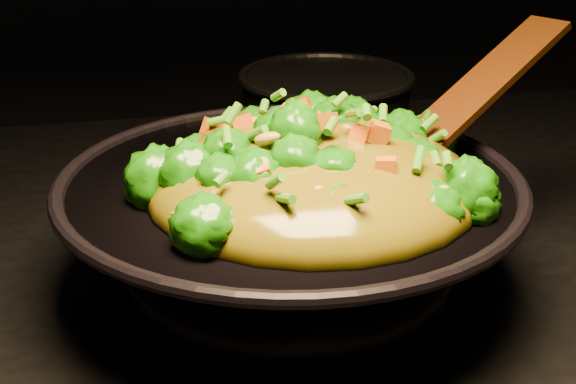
{
  "coord_description": "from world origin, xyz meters",
  "views": [
    {
      "loc": [
        -0.17,
        -0.74,
        1.29
      ],
      "look_at": [
        -0.03,
        -0.09,
        1.0
      ],
      "focal_mm": 50.0,
      "sensor_mm": 36.0,
      "label": 1
    }
  ],
  "objects": [
    {
      "name": "wok",
      "position": [
        -0.03,
        -0.1,
        0.96
      ],
      "size": [
        0.5,
        0.5,
        0.11
      ],
      "primitive_type": null,
      "rotation": [
        0.0,
        0.0,
        0.28
      ],
      "color": "black",
      "rests_on": "stovetop"
    },
    {
      "name": "stir_fry",
      "position": [
        -0.02,
        -0.13,
        1.06
      ],
      "size": [
        0.36,
        0.36,
        0.1
      ],
      "primitive_type": null,
      "rotation": [
        0.0,
        0.0,
        -0.3
      ],
      "color": "#1A6B07",
      "rests_on": "wok"
    },
    {
      "name": "spatula",
      "position": [
        0.15,
        -0.07,
        1.06
      ],
      "size": [
        0.27,
        0.18,
        0.12
      ],
      "primitive_type": "cube",
      "rotation": [
        0.0,
        -0.38,
        0.53
      ],
      "color": "#371B08",
      "rests_on": "wok"
    },
    {
      "name": "back_pot",
      "position": [
        0.09,
        0.21,
        0.96
      ],
      "size": [
        0.28,
        0.28,
        0.12
      ],
      "primitive_type": "cylinder",
      "rotation": [
        0.0,
        0.0,
        0.42
      ],
      "color": "black",
      "rests_on": "stovetop"
    }
  ]
}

